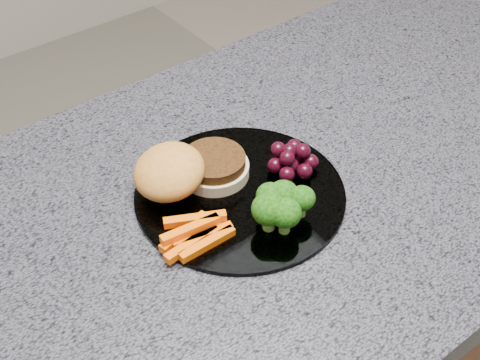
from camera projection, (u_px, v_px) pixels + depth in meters
name	position (u px, v px, depth m)	size (l,w,h in m)	color
countertop	(275.00, 191.00, 0.86)	(1.20, 0.60, 0.04)	#52525D
plate	(240.00, 194.00, 0.82)	(0.26, 0.26, 0.01)	white
burger	(186.00, 172.00, 0.82)	(0.16, 0.11, 0.05)	beige
carrot_sticks	(195.00, 233.00, 0.76)	(0.09, 0.06, 0.02)	#FD6204
broccoli	(280.00, 204.00, 0.77)	(0.08, 0.07, 0.05)	#619435
grape_bunch	(292.00, 159.00, 0.84)	(0.06, 0.06, 0.04)	black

